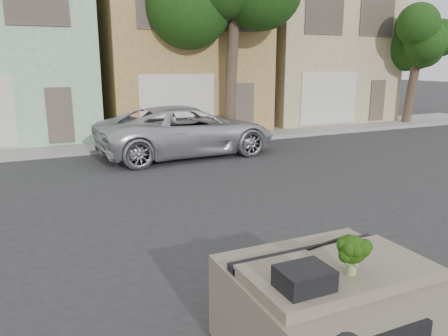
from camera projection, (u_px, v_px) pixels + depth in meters
ground_plane at (215, 250)px, 7.44m from camera, size 120.00×120.00×0.00m
sidewalk at (105, 144)px, 16.69m from camera, size 40.00×3.00×0.15m
townhouse_tan at (170, 48)px, 20.97m from camera, size 7.20×8.20×7.55m
townhouse_beige at (300, 50)px, 24.02m from camera, size 7.20×8.20×7.55m
silver_pickup at (188, 155)px, 15.06m from camera, size 6.24×3.14×1.70m
tree_near at (231, 32)px, 17.12m from camera, size 4.40×4.00×8.50m
tree_far at (414, 64)px, 21.48m from camera, size 3.20×3.00×6.00m
car_dashboard at (328, 309)px, 4.67m from camera, size 2.00×1.80×1.12m
instrument_hump at (304, 278)px, 3.96m from camera, size 0.48×0.38×0.20m
wiper_arm at (329, 242)px, 4.98m from camera, size 0.69×0.15×0.02m
broccoli at (352, 255)px, 4.21m from camera, size 0.47×0.47×0.41m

